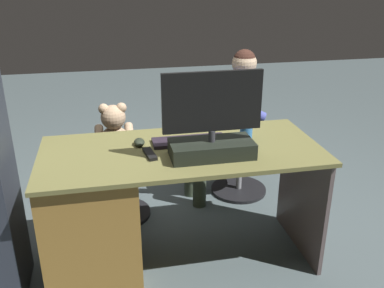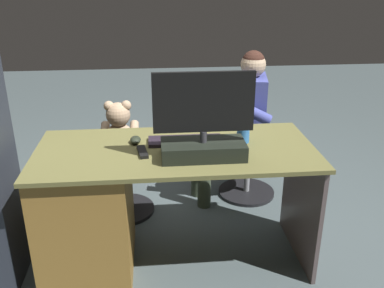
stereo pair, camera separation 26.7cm
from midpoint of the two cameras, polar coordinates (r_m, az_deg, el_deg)
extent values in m
plane|color=#465254|center=(2.97, -4.94, -11.55)|extent=(10.00, 10.00, 0.00)
cube|color=brown|center=(2.36, -4.62, -1.00)|extent=(1.54, 0.70, 0.02)
cube|color=olive|center=(2.53, -16.15, -9.56)|extent=(0.49, 0.64, 0.71)
cube|color=#554847|center=(2.71, 11.68, -6.83)|extent=(0.02, 0.63, 0.71)
cube|color=black|center=(2.24, -0.78, -0.71)|extent=(0.44, 0.21, 0.08)
cylinder|color=#333338|center=(2.22, -0.79, 1.00)|extent=(0.04, 0.04, 0.06)
cube|color=black|center=(2.15, -0.81, 5.60)|extent=(0.52, 0.02, 0.31)
cube|color=black|center=(2.17, -0.88, 5.70)|extent=(0.47, 0.00, 0.28)
cube|color=#251D28|center=(2.43, -3.49, 0.37)|extent=(0.42, 0.14, 0.02)
ellipsoid|color=#252C20|center=(2.43, -10.18, 0.18)|extent=(0.06, 0.10, 0.04)
cylinder|color=#3372BF|center=(2.46, 4.15, 1.65)|extent=(0.07, 0.07, 0.11)
cube|color=black|center=(2.29, -8.98, -1.40)|extent=(0.07, 0.16, 0.02)
cube|color=silver|center=(2.32, -1.87, -0.72)|extent=(0.24, 0.31, 0.02)
cylinder|color=black|center=(3.19, -11.93, -9.08)|extent=(0.43, 0.43, 0.03)
cylinder|color=gray|center=(3.09, -12.24, -5.85)|extent=(0.04, 0.04, 0.38)
cylinder|color=#42453B|center=(3.00, -12.58, -2.11)|extent=(0.36, 0.36, 0.06)
ellipsoid|color=tan|center=(2.94, -12.81, 0.30)|extent=(0.20, 0.17, 0.21)
sphere|color=tan|center=(2.88, -13.10, 3.45)|extent=(0.16, 0.16, 0.16)
sphere|color=beige|center=(2.95, -13.07, 3.66)|extent=(0.06, 0.06, 0.06)
sphere|color=tan|center=(2.86, -12.06, 4.70)|extent=(0.07, 0.07, 0.07)
sphere|color=tan|center=(2.87, -14.35, 4.51)|extent=(0.07, 0.07, 0.07)
cylinder|color=tan|center=(2.96, -10.93, 1.48)|extent=(0.06, 0.16, 0.11)
cylinder|color=tan|center=(2.97, -14.81, 1.17)|extent=(0.06, 0.16, 0.11)
cylinder|color=tan|center=(3.07, -11.70, -0.07)|extent=(0.07, 0.13, 0.07)
cylinder|color=tan|center=(3.08, -13.67, -0.23)|extent=(0.07, 0.13, 0.07)
cylinder|color=black|center=(3.45, 3.99, -6.09)|extent=(0.44, 0.44, 0.03)
cylinder|color=gray|center=(3.35, 4.09, -3.02)|extent=(0.04, 0.04, 0.38)
cylinder|color=#325566|center=(3.26, 4.19, 0.50)|extent=(0.36, 0.36, 0.06)
cube|color=#414895|center=(3.17, 4.33, 4.96)|extent=(0.25, 0.35, 0.47)
sphere|color=tan|center=(3.09, 4.51, 10.64)|extent=(0.18, 0.18, 0.18)
sphere|color=#392019|center=(3.09, 4.52, 10.96)|extent=(0.16, 0.16, 0.16)
cylinder|color=#414895|center=(2.92, 3.73, 4.90)|extent=(0.38, 0.14, 0.23)
cylinder|color=#414895|center=(3.27, 0.73, 6.87)|extent=(0.38, 0.14, 0.23)
cylinder|color=#394433|center=(3.09, 1.79, 0.29)|extent=(0.39, 0.18, 0.11)
cylinder|color=#394433|center=(3.14, -1.44, -4.50)|extent=(0.10, 0.10, 0.47)
cylinder|color=#394433|center=(3.25, 0.54, 1.39)|extent=(0.39, 0.18, 0.11)
cylinder|color=#394433|center=(3.29, -2.52, -3.20)|extent=(0.10, 0.10, 0.47)
camera|label=1|loc=(0.13, -92.86, -1.20)|focal=40.04mm
camera|label=2|loc=(0.13, 87.14, 1.20)|focal=40.04mm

